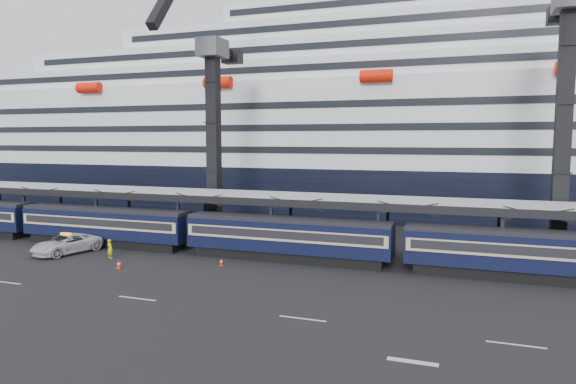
# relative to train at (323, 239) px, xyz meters

# --- Properties ---
(ground) EXTENTS (260.00, 260.00, 0.00)m
(ground) POSITION_rel_train_xyz_m (4.65, -10.00, -2.20)
(ground) COLOR black
(ground) RESTS_ON ground
(lane_markings) EXTENTS (111.00, 4.27, 0.02)m
(lane_markings) POSITION_rel_train_xyz_m (12.80, -15.23, -2.19)
(lane_markings) COLOR beige
(lane_markings) RESTS_ON ground
(train) EXTENTS (133.05, 3.00, 4.05)m
(train) POSITION_rel_train_xyz_m (0.00, 0.00, 0.00)
(train) COLOR black
(train) RESTS_ON ground
(canopy) EXTENTS (130.00, 6.25, 5.53)m
(canopy) POSITION_rel_train_xyz_m (4.65, 4.00, 3.05)
(canopy) COLOR gray
(canopy) RESTS_ON ground
(cruise_ship) EXTENTS (214.09, 28.84, 34.00)m
(cruise_ship) POSITION_rel_train_xyz_m (3.57, 35.99, 10.14)
(cruise_ship) COLOR black
(cruise_ship) RESTS_ON ground
(crane_dark_near) EXTENTS (4.50, 17.75, 35.08)m
(crane_dark_near) POSITION_rel_train_xyz_m (-15.35, 8.59, 9.73)
(crane_dark_near) COLOR #484A4F
(crane_dark_near) RESTS_ON ground
(crane_dark_mid) EXTENTS (4.50, 18.24, 39.64)m
(crane_dark_mid) POSITION_rel_train_xyz_m (19.65, 7.59, 11.16)
(crane_dark_mid) COLOR #484A4F
(crane_dark_mid) RESTS_ON ground
(pickup_truck) EXTENTS (4.61, 7.15, 1.83)m
(pickup_truck) POSITION_rel_train_xyz_m (-24.36, -4.35, -1.28)
(pickup_truck) COLOR silver
(pickup_truck) RESTS_ON ground
(worker) EXTENTS (0.76, 0.62, 1.80)m
(worker) POSITION_rel_train_xyz_m (-19.03, -4.69, -1.30)
(worker) COLOR #D4D50B
(worker) RESTS_ON ground
(traffic_cone_c) EXTENTS (0.40, 0.40, 0.79)m
(traffic_cone_c) POSITION_rel_train_xyz_m (-15.87, -7.53, -1.81)
(traffic_cone_c) COLOR #FA1D07
(traffic_cone_c) RESTS_ON ground
(traffic_cone_d) EXTENTS (0.35, 0.35, 0.69)m
(traffic_cone_d) POSITION_rel_train_xyz_m (-8.10, -3.73, -1.86)
(traffic_cone_d) COLOR #FA1D07
(traffic_cone_d) RESTS_ON ground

